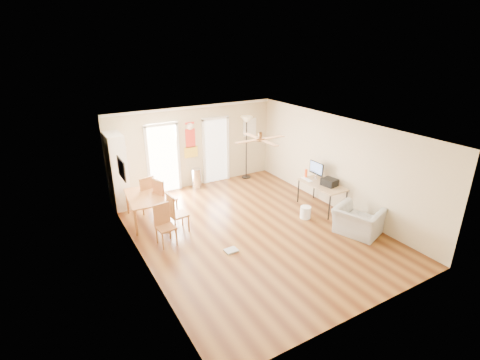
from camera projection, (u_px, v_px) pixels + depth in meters
floor at (252, 230)px, 9.13m from camera, size 7.00×7.00×0.00m
ceiling at (253, 129)px, 8.18m from camera, size 5.50×7.00×0.00m
wall_back at (194, 147)px, 11.47m from camera, size 5.50×0.04×2.60m
wall_front at (367, 252)px, 5.84m from camera, size 5.50×0.04×2.60m
wall_left at (139, 207)px, 7.37m from camera, size 0.04×7.00×2.60m
wall_right at (337, 163)px, 9.94m from camera, size 0.04×7.00×2.60m
crown_molding at (253, 131)px, 8.19m from camera, size 5.50×7.00×0.08m
kitchen_doorway at (163, 160)px, 11.06m from camera, size 0.90×0.10×2.10m
bathroom_doorway at (216, 151)px, 11.90m from camera, size 0.80×0.10×2.10m
wall_decal at (190, 140)px, 11.30m from camera, size 0.46×0.03×1.10m
ac_grille at (250, 127)px, 12.26m from camera, size 0.50×0.04×0.60m
framed_poster at (121, 169)px, 8.36m from camera, size 0.04×0.66×0.48m
ceiling_fan at (260, 139)px, 8.00m from camera, size 1.24×1.24×0.20m
bookshelf at (117, 170)px, 10.09m from camera, size 0.46×0.98×2.14m
dining_table at (146, 208)px, 9.45m from camera, size 1.00×1.52×0.72m
dining_chair_right_a at (166, 197)px, 9.64m from camera, size 0.58×0.58×1.11m
dining_chair_right_b at (178, 212)px, 8.91m from camera, size 0.45×0.45×1.01m
dining_chair_near at (166, 226)px, 8.32m from camera, size 0.44×0.44×0.98m
dining_chair_far at (144, 194)px, 9.94m from camera, size 0.53×0.53×1.05m
trash_can at (196, 179)px, 11.55m from camera, size 0.32×0.32×0.65m
torchiere_lamp at (246, 148)px, 12.17m from camera, size 0.51×0.51×2.13m
computer_desk at (321, 196)px, 10.17m from camera, size 0.69×1.37×0.74m
imac at (316, 170)px, 10.32m from camera, size 0.13×0.55×0.51m
keyboard at (307, 179)px, 10.34m from camera, size 0.17×0.41×0.02m
printer at (330, 182)px, 9.90m from camera, size 0.39×0.44×0.20m
orange_bottle at (306, 173)px, 10.48m from camera, size 0.09×0.09×0.25m
wastebasket_a at (305, 212)px, 9.67m from camera, size 0.30×0.30×0.33m
wastebasket_b at (340, 213)px, 9.67m from camera, size 0.29×0.29×0.32m
floor_cloth at (231, 250)px, 8.20m from camera, size 0.30×0.24×0.04m
armchair at (358, 221)px, 8.84m from camera, size 1.21×1.30×0.68m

